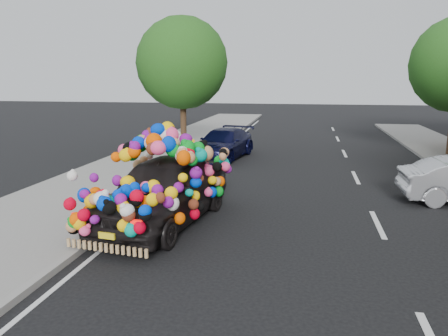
# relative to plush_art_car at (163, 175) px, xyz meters

# --- Properties ---
(ground) EXTENTS (100.00, 100.00, 0.00)m
(ground) POSITION_rel_plush_art_car_xyz_m (1.32, 0.79, -1.14)
(ground) COLOR black
(ground) RESTS_ON ground
(sidewalk) EXTENTS (4.00, 60.00, 0.12)m
(sidewalk) POSITION_rel_plush_art_car_xyz_m (-2.98, 0.79, -1.08)
(sidewalk) COLOR gray
(sidewalk) RESTS_ON ground
(kerb) EXTENTS (0.15, 60.00, 0.13)m
(kerb) POSITION_rel_plush_art_car_xyz_m (-1.03, 0.79, -1.08)
(kerb) COLOR gray
(kerb) RESTS_ON ground
(lane_markings) EXTENTS (6.00, 50.00, 0.01)m
(lane_markings) POSITION_rel_plush_art_car_xyz_m (4.92, 0.79, -1.14)
(lane_markings) COLOR silver
(lane_markings) RESTS_ON ground
(tree_near_sidewalk) EXTENTS (4.20, 4.20, 6.13)m
(tree_near_sidewalk) POSITION_rel_plush_art_car_xyz_m (-2.48, 10.29, 2.88)
(tree_near_sidewalk) COLOR #332114
(tree_near_sidewalk) RESTS_ON ground
(plush_art_car) EXTENTS (2.87, 5.07, 2.22)m
(plush_art_car) POSITION_rel_plush_art_car_xyz_m (0.00, 0.00, 0.00)
(plush_art_car) COLOR black
(plush_art_car) RESTS_ON ground
(navy_sedan) EXTENTS (2.43, 4.50, 1.24)m
(navy_sedan) POSITION_rel_plush_art_car_xyz_m (-0.26, 8.60, -0.52)
(navy_sedan) COLOR black
(navy_sedan) RESTS_ON ground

